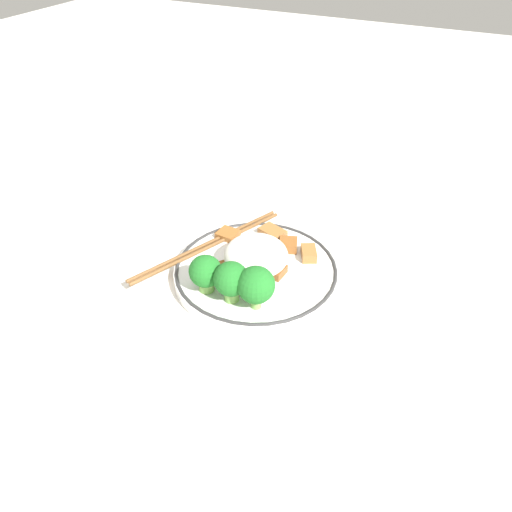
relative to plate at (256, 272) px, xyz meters
The scene contains 14 objects.
ground_plane 0.01m from the plate, ahead, with size 3.00×3.00×0.00m, color silver.
plate is the anchor object (origin of this frame).
rice_mound 0.03m from the plate, 88.66° to the left, with size 0.08×0.08×0.04m.
broccoli_back_left 0.08m from the plate, 119.49° to the right, with size 0.04×0.04×0.05m.
broccoli_back_center 0.08m from the plate, 91.57° to the right, with size 0.04×0.04×0.05m.
broccoli_back_right 0.08m from the plate, 64.25° to the right, with size 0.05×0.05×0.06m.
meat_near_front 0.05m from the plate, 124.09° to the left, with size 0.03×0.03×0.01m.
meat_near_left 0.08m from the plate, 44.25° to the left, with size 0.03×0.03×0.01m.
meat_near_right 0.03m from the plate, ahead, with size 0.03×0.03×0.01m.
meat_near_back 0.08m from the plate, 98.20° to the left, with size 0.04×0.03×0.01m.
meat_on_rice_edge 0.06m from the plate, 70.26° to the left, with size 0.03×0.03×0.01m.
meat_mid_left 0.04m from the plate, 139.75° to the right, with size 0.04×0.04×0.01m.
meat_mid_right 0.08m from the plate, 144.95° to the left, with size 0.03×0.03×0.01m.
chopsticks 0.08m from the plate, behind, with size 0.11×0.23×0.01m.
Camera 1 is at (0.22, -0.46, 0.42)m, focal length 35.00 mm.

